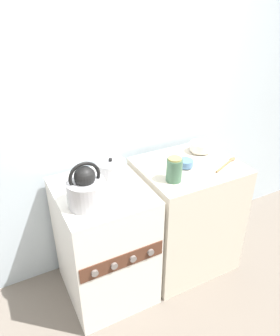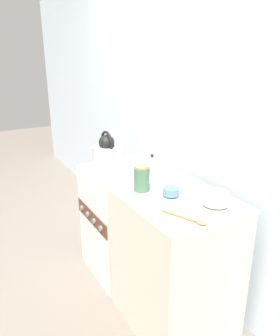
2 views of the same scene
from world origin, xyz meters
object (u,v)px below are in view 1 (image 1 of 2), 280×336
at_px(stove, 105,243).
at_px(storage_jar, 174,170).
at_px(small_ceramic_bowl, 186,163).
at_px(enamel_bowl, 201,147).
at_px(cooking_pot, 111,168).
at_px(kettle, 86,189).

relative_size(stove, storage_jar, 5.35).
distance_m(small_ceramic_bowl, storage_jar, 0.21).
bearing_deg(enamel_bowl, stove, -172.30).
bearing_deg(cooking_pot, storage_jar, -41.03).
bearing_deg(cooking_pot, small_ceramic_bowl, -19.25).
relative_size(kettle, enamel_bowl, 1.82).
relative_size(stove, small_ceramic_bowl, 8.55).
distance_m(stove, storage_jar, 0.73).
bearing_deg(stove, kettle, -138.56).
height_order(enamel_bowl, storage_jar, storage_jar).
xyz_separation_m(stove, enamel_bowl, (0.87, 0.12, 0.51)).
height_order(stove, enamel_bowl, enamel_bowl).
xyz_separation_m(cooking_pot, small_ceramic_bowl, (0.50, -0.17, -0.00)).
relative_size(enamel_bowl, storage_jar, 0.95).
relative_size(cooking_pot, enamel_bowl, 1.31).
distance_m(kettle, small_ceramic_bowl, 0.76).
xyz_separation_m(enamel_bowl, storage_jar, (-0.41, -0.26, 0.04)).
distance_m(cooking_pot, storage_jar, 0.44).
bearing_deg(stove, storage_jar, -17.43).
distance_m(enamel_bowl, small_ceramic_bowl, 0.28).
bearing_deg(storage_jar, cooking_pot, 138.97).
relative_size(cooking_pot, storage_jar, 1.24).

